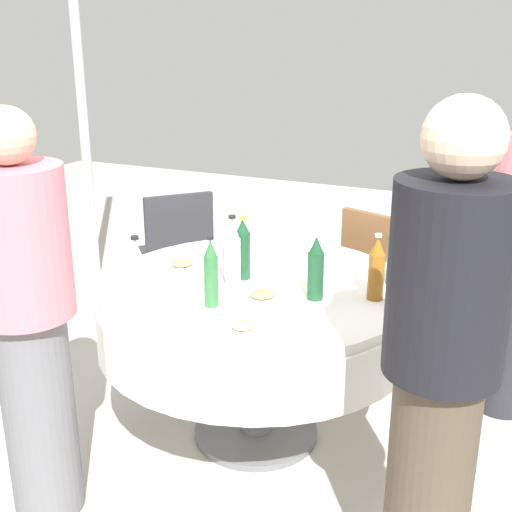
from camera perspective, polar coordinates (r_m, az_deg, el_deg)
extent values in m
plane|color=#B7B2A8|center=(3.14, 0.00, -15.06)|extent=(10.00, 10.00, 0.00)
cylinder|color=white|center=(2.80, 0.00, -2.78)|extent=(1.32, 1.32, 0.04)
cylinder|color=white|center=(2.85, 0.00, -5.20)|extent=(1.35, 1.35, 0.22)
cylinder|color=slate|center=(3.01, 0.00, -11.28)|extent=(0.14, 0.14, 0.48)
cylinder|color=slate|center=(3.13, 0.00, -14.84)|extent=(0.56, 0.56, 0.03)
cylinder|color=#194728|center=(2.82, 11.77, -0.42)|extent=(0.06, 0.06, 0.20)
cone|color=#194728|center=(2.78, 11.95, 2.18)|extent=(0.05, 0.05, 0.06)
cylinder|color=red|center=(2.77, 12.00, 2.93)|extent=(0.03, 0.03, 0.01)
cylinder|color=#8C5619|center=(2.65, 10.29, -1.75)|extent=(0.07, 0.07, 0.19)
cone|color=#8C5619|center=(2.61, 10.45, 0.90)|extent=(0.06, 0.06, 0.07)
cylinder|color=silver|center=(2.60, 10.50, 1.75)|extent=(0.03, 0.03, 0.01)
cylinder|color=#2D6B38|center=(2.55, -3.88, -2.20)|extent=(0.06, 0.06, 0.20)
cone|color=#2D6B38|center=(2.50, -3.94, 0.66)|extent=(0.05, 0.05, 0.07)
cylinder|color=black|center=(2.49, -3.96, 1.54)|extent=(0.02, 0.02, 0.01)
cylinder|color=#194728|center=(2.82, -1.14, 0.01)|extent=(0.07, 0.07, 0.20)
cone|color=#194728|center=(2.78, -1.15, 2.57)|extent=(0.06, 0.06, 0.06)
cylinder|color=gold|center=(2.77, -1.16, 3.28)|extent=(0.03, 0.03, 0.01)
cylinder|color=#194728|center=(2.62, 5.14, -1.74)|extent=(0.07, 0.07, 0.19)
cone|color=#194728|center=(2.58, 5.23, 0.95)|extent=(0.06, 0.06, 0.07)
cylinder|color=silver|center=(2.56, 5.25, 1.79)|extent=(0.02, 0.02, 0.01)
cylinder|color=silver|center=(2.74, -2.03, -0.60)|extent=(0.07, 0.07, 0.21)
cone|color=silver|center=(2.69, -2.06, 2.36)|extent=(0.06, 0.06, 0.09)
cylinder|color=black|center=(2.68, -2.07, 3.39)|extent=(0.03, 0.03, 0.01)
cylinder|color=silver|center=(2.48, -10.14, -2.75)|extent=(0.06, 0.06, 0.23)
cone|color=silver|center=(2.43, -10.34, 0.59)|extent=(0.06, 0.06, 0.07)
cylinder|color=black|center=(2.41, -10.40, 1.56)|extent=(0.03, 0.03, 0.01)
cylinder|color=white|center=(2.62, -9.58, -4.18)|extent=(0.06, 0.06, 0.00)
cylinder|color=white|center=(2.60, -9.63, -3.35)|extent=(0.01, 0.01, 0.08)
cylinder|color=white|center=(2.57, -9.72, -1.80)|extent=(0.06, 0.06, 0.07)
cylinder|color=white|center=(2.99, -1.64, -0.92)|extent=(0.06, 0.06, 0.00)
cylinder|color=white|center=(2.97, -1.65, -0.14)|extent=(0.01, 0.01, 0.08)
cylinder|color=white|center=(2.95, -1.67, 1.33)|extent=(0.07, 0.07, 0.08)
cylinder|color=white|center=(2.84, -3.21, -2.03)|extent=(0.06, 0.06, 0.00)
cylinder|color=white|center=(2.83, -3.22, -1.31)|extent=(0.01, 0.01, 0.07)
cylinder|color=white|center=(2.80, -3.25, 0.12)|extent=(0.07, 0.07, 0.08)
cylinder|color=white|center=(3.10, 5.32, -0.13)|extent=(0.23, 0.23, 0.02)
cylinder|color=white|center=(2.37, -1.06, -6.31)|extent=(0.22, 0.22, 0.02)
ellipsoid|color=tan|center=(2.36, -1.07, -5.92)|extent=(0.10, 0.09, 0.02)
cylinder|color=white|center=(2.98, -6.35, -0.94)|extent=(0.23, 0.23, 0.02)
ellipsoid|color=tan|center=(2.98, -6.36, -0.61)|extent=(0.10, 0.09, 0.02)
cylinder|color=white|center=(2.63, 0.60, -3.63)|extent=(0.25, 0.25, 0.02)
ellipsoid|color=#8C9E59|center=(2.62, 0.60, -3.26)|extent=(0.11, 0.10, 0.02)
cube|color=silver|center=(3.23, -1.21, 0.61)|extent=(0.12, 0.15, 0.00)
cube|color=white|center=(2.73, -6.90, -2.81)|extent=(0.15, 0.15, 0.02)
cylinder|color=slate|center=(2.64, -18.10, -12.86)|extent=(0.26, 0.26, 0.81)
cylinder|color=#D8727F|center=(2.37, -19.75, 1.10)|extent=(0.34, 0.34, 0.53)
sphere|color=#D8AD8C|center=(2.29, -20.75, 9.68)|extent=(0.19, 0.19, 0.19)
cylinder|color=#26262B|center=(3.37, 21.00, -6.04)|extent=(0.26, 0.26, 0.81)
cylinder|color=#4C3F33|center=(2.22, 14.59, -18.96)|extent=(0.26, 0.26, 0.83)
cylinder|color=black|center=(1.88, 16.33, -2.01)|extent=(0.34, 0.34, 0.56)
sphere|color=beige|center=(1.79, 17.49, 9.71)|extent=(0.22, 0.22, 0.22)
cube|color=#2D2D33|center=(4.06, -7.21, 0.04)|extent=(0.57, 0.57, 0.04)
cube|color=#2D2D33|center=(3.83, -6.60, 2.20)|extent=(0.32, 0.30, 0.42)
cylinder|color=gray|center=(4.34, -5.55, -1.95)|extent=(0.03, 0.03, 0.43)
cylinder|color=gray|center=(4.26, -9.91, -2.56)|extent=(0.03, 0.03, 0.43)
cylinder|color=gray|center=(4.04, -4.09, -3.54)|extent=(0.03, 0.03, 0.43)
cylinder|color=gray|center=(3.95, -8.76, -4.25)|extent=(0.03, 0.03, 0.43)
cube|color=brown|center=(3.68, 11.54, -2.27)|extent=(0.51, 0.51, 0.04)
cube|color=brown|center=(3.46, 10.13, 0.18)|extent=(0.17, 0.39, 0.42)
cylinder|color=gray|center=(3.82, 14.84, -5.52)|extent=(0.03, 0.03, 0.43)
cylinder|color=gray|center=(3.98, 10.62, -4.18)|extent=(0.03, 0.03, 0.43)
cylinder|color=gray|center=(3.56, 12.07, -7.22)|extent=(0.03, 0.03, 0.43)
cylinder|color=gray|center=(3.73, 7.66, -5.69)|extent=(0.03, 0.03, 0.43)
cylinder|color=#B2B5B7|center=(4.89, -14.76, 12.61)|extent=(0.07, 0.07, 2.53)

